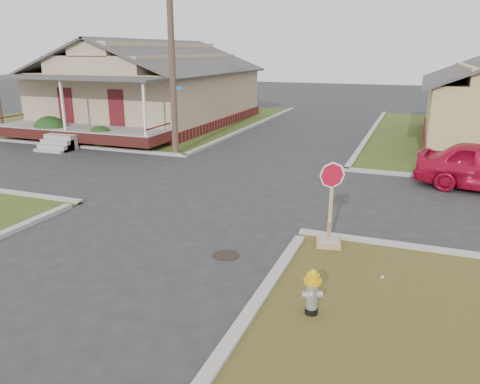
% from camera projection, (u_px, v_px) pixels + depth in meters
% --- Properties ---
extents(ground, '(120.00, 120.00, 0.00)m').
position_uv_depth(ground, '(155.00, 235.00, 12.10)').
color(ground, '#272729').
rests_on(ground, ground).
extents(verge_far_left, '(19.00, 19.00, 0.05)m').
position_uv_depth(verge_far_left, '(127.00, 119.00, 32.62)').
color(verge_far_left, '#344819').
rests_on(verge_far_left, ground).
extents(curbs, '(80.00, 40.00, 0.12)m').
position_uv_depth(curbs, '(228.00, 185.00, 16.57)').
color(curbs, '#ABA39A').
rests_on(curbs, ground).
extents(manhole, '(0.64, 0.64, 0.01)m').
position_uv_depth(manhole, '(226.00, 255.00, 10.90)').
color(manhole, black).
rests_on(manhole, ground).
extents(corner_house, '(10.10, 15.50, 5.30)m').
position_uv_depth(corner_house, '(152.00, 88.00, 29.77)').
color(corner_house, maroon).
rests_on(corner_house, ground).
extents(utility_pole, '(1.80, 0.28, 9.00)m').
position_uv_depth(utility_pole, '(172.00, 49.00, 20.14)').
color(utility_pole, '#463428').
rests_on(utility_pole, ground).
extents(fire_hydrant, '(0.32, 0.32, 0.86)m').
position_uv_depth(fire_hydrant, '(312.00, 290.00, 8.28)').
color(fire_hydrant, black).
rests_on(fire_hydrant, ground).
extents(stop_sign, '(0.59, 0.58, 2.08)m').
position_uv_depth(stop_sign, '(329.00, 228.00, 11.23)').
color(stop_sign, '#A07D56').
rests_on(stop_sign, ground).
extents(hedge_left, '(1.63, 1.34, 1.25)m').
position_uv_depth(hedge_left, '(51.00, 130.00, 23.94)').
color(hedge_left, '#163513').
rests_on(hedge_left, verge_far_left).
extents(hedge_right, '(1.37, 1.12, 1.04)m').
position_uv_depth(hedge_right, '(101.00, 136.00, 22.79)').
color(hedge_right, '#163513').
rests_on(hedge_right, verge_far_left).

